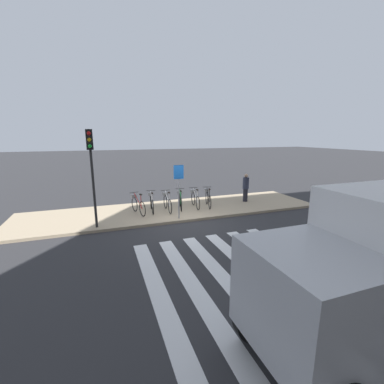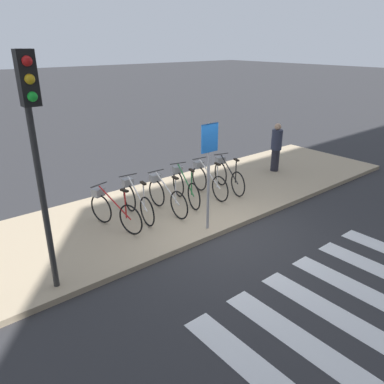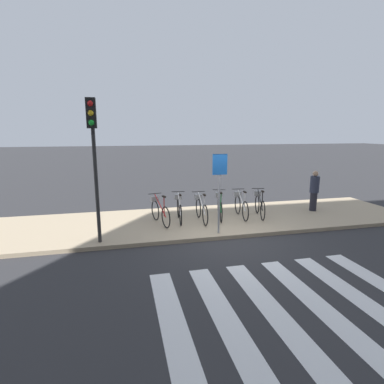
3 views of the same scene
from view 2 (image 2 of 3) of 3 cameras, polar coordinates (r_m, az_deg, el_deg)
ground_plane at (r=8.53m, az=4.71°, el=-6.53°), size 120.00×120.00×0.00m
sidewalk at (r=9.76m, az=-2.75°, el=-2.24°), size 14.76×3.67×0.12m
parked_bicycle_0 at (r=8.59m, az=-12.04°, el=-2.55°), size 0.56×1.62×1.02m
parked_bicycle_1 at (r=9.00m, az=-8.53°, el=-1.12°), size 0.46×1.66×1.02m
parked_bicycle_2 at (r=9.23m, az=-4.10°, el=-0.32°), size 0.46×1.66×1.02m
parked_bicycle_3 at (r=9.77m, az=-1.19°, el=1.01°), size 0.55×1.62×1.02m
parked_bicycle_4 at (r=10.22m, az=2.36°, el=1.96°), size 0.46×1.66×1.02m
parked_bicycle_5 at (r=10.63m, az=5.41°, el=2.69°), size 0.57×1.62×1.02m
pedestrian at (r=12.36m, az=12.71°, el=6.78°), size 0.34×0.34×1.56m
traffic_light at (r=5.93m, az=-22.95°, el=8.71°), size 0.24×0.40×3.85m
sign_post at (r=7.93m, az=2.60°, el=4.96°), size 0.44×0.07×2.39m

